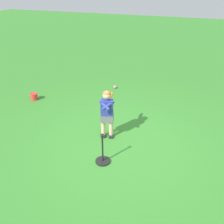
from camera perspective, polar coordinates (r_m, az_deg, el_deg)
ground_plane at (r=5.08m, az=1.95°, el=-7.50°), size 40.00×40.00×0.00m
child_batter at (r=4.96m, az=-1.18°, el=0.46°), size 0.32×0.63×1.08m
play_ball_center_lawn at (r=7.59m, az=0.71°, el=5.99°), size 0.10×0.10×0.10m
batting_tee at (r=4.57m, az=-2.21°, el=-10.73°), size 0.28×0.28×0.62m
toy_bucket at (r=7.19m, az=-18.04°, el=3.55°), size 0.22×0.22×0.19m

